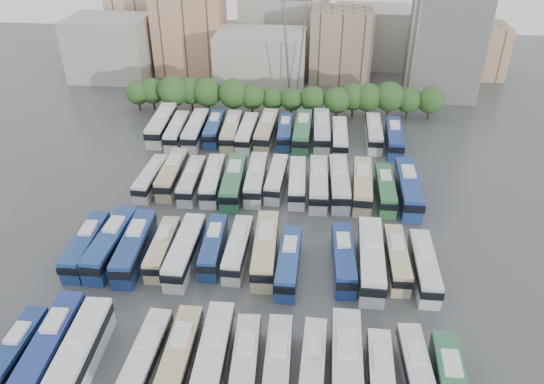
# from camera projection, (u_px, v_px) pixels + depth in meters

# --- Properties ---
(ground) EXTENTS (220.00, 220.00, 0.00)m
(ground) POSITION_uv_depth(u_px,v_px,m) (257.00, 236.00, 72.74)
(ground) COLOR #424447
(ground) RESTS_ON ground
(tree_line) EXTENTS (64.26, 7.48, 7.87)m
(tree_line) POSITION_uv_depth(u_px,v_px,m) (278.00, 95.00, 106.34)
(tree_line) COLOR black
(tree_line) RESTS_ON ground
(city_buildings) EXTENTS (102.00, 35.00, 20.00)m
(city_buildings) POSITION_uv_depth(u_px,v_px,m) (260.00, 36.00, 130.27)
(city_buildings) COLOR #9E998E
(city_buildings) RESTS_ON ground
(apartment_tower) EXTENTS (14.00, 14.00, 26.00)m
(apartment_tower) POSITION_uv_depth(u_px,v_px,m) (447.00, 35.00, 112.51)
(apartment_tower) COLOR silver
(apartment_tower) RESTS_ON ground
(electricity_pylon) EXTENTS (9.00, 6.91, 33.83)m
(electricity_pylon) POSITION_uv_depth(u_px,v_px,m) (295.00, 13.00, 105.31)
(electricity_pylon) COLOR slate
(electricity_pylon) RESTS_ON ground
(bus_r0_s0) EXTENTS (2.65, 11.13, 3.48)m
(bus_r0_s0) POSITION_uv_depth(u_px,v_px,m) (14.00, 354.00, 52.90)
(bus_r0_s0) COLOR navy
(bus_r0_s0) RESTS_ON ground
(bus_r0_s1) EXTENTS (3.19, 12.77, 3.98)m
(bus_r0_s1) POSITION_uv_depth(u_px,v_px,m) (52.00, 345.00, 53.66)
(bus_r0_s1) COLOR navy
(bus_r0_s1) RESTS_ON ground
(bus_r0_s2) EXTENTS (3.28, 13.41, 4.18)m
(bus_r0_s2) POSITION_uv_depth(u_px,v_px,m) (79.00, 355.00, 52.34)
(bus_r0_s2) COLOR white
(bus_r0_s2) RESTS_ON ground
(bus_r0_s4) EXTENTS (2.91, 11.47, 3.57)m
(bus_r0_s4) POSITION_uv_depth(u_px,v_px,m) (145.00, 359.00, 52.34)
(bus_r0_s4) COLOR silver
(bus_r0_s4) RESTS_ON ground
(bus_r0_s5) EXTENTS (2.57, 11.76, 3.69)m
(bus_r0_s5) POSITION_uv_depth(u_px,v_px,m) (179.00, 357.00, 52.45)
(bus_r0_s5) COLOR #C5B187
(bus_r0_s5) RESTS_ON ground
(bus_r0_s6) EXTENTS (2.91, 12.55, 3.92)m
(bus_r0_s6) POSITION_uv_depth(u_px,v_px,m) (213.00, 357.00, 52.36)
(bus_r0_s6) COLOR silver
(bus_r0_s6) RESTS_ON ground
(bus_r0_s7) EXTENTS (2.97, 11.37, 3.54)m
(bus_r0_s7) POSITION_uv_depth(u_px,v_px,m) (245.00, 365.00, 51.72)
(bus_r0_s7) COLOR silver
(bus_r0_s7) RESTS_ON ground
(bus_r0_s8) EXTENTS (2.72, 11.61, 3.63)m
(bus_r0_s8) POSITION_uv_depth(u_px,v_px,m) (277.00, 367.00, 51.45)
(bus_r0_s8) COLOR silver
(bus_r0_s8) RESTS_ON ground
(bus_r0_s9) EXTENTS (2.77, 10.94, 3.41)m
(bus_r0_s9) POSITION_uv_depth(u_px,v_px,m) (313.00, 367.00, 51.59)
(bus_r0_s9) COLOR silver
(bus_r0_s9) RESTS_ON ground
(bus_r0_s10) EXTENTS (3.12, 13.66, 4.28)m
(bus_r0_s10) POSITION_uv_depth(u_px,v_px,m) (346.00, 371.00, 50.67)
(bus_r0_s10) COLOR silver
(bus_r0_s10) RESTS_ON ground
(bus_r0_s11) EXTENTS (2.64, 11.00, 3.43)m
(bus_r0_s11) POSITION_uv_depth(u_px,v_px,m) (381.00, 381.00, 50.18)
(bus_r0_s11) COLOR silver
(bus_r0_s11) RESTS_ON ground
(bus_r0_s12) EXTENTS (2.97, 11.17, 3.47)m
(bus_r0_s12) POSITION_uv_depth(u_px,v_px,m) (417.00, 375.00, 50.75)
(bus_r0_s12) COLOR silver
(bus_r0_s12) RESTS_ON ground
(bus_r1_s0) EXTENTS (2.74, 11.80, 3.69)m
(bus_r1_s0) POSITION_uv_depth(u_px,v_px,m) (86.00, 245.00, 68.09)
(bus_r1_s0) COLOR navy
(bus_r1_s0) RESTS_ON ground
(bus_r1_s1) EXTENTS (3.38, 13.04, 4.06)m
(bus_r1_s1) POSITION_uv_depth(u_px,v_px,m) (111.00, 243.00, 68.18)
(bus_r1_s1) COLOR navy
(bus_r1_s1) RESTS_ON ground
(bus_r1_s2) EXTENTS (3.22, 12.80, 3.99)m
(bus_r1_s2) POSITION_uv_depth(u_px,v_px,m) (135.00, 246.00, 67.60)
(bus_r1_s2) COLOR navy
(bus_r1_s2) RESTS_ON ground
(bus_r1_s3) EXTENTS (2.49, 10.80, 3.38)m
(bus_r1_s3) POSITION_uv_depth(u_px,v_px,m) (163.00, 248.00, 67.82)
(bus_r1_s3) COLOR #CDBA8D
(bus_r1_s3) RESTS_ON ground
(bus_r1_s4) EXTENTS (2.98, 12.52, 3.91)m
(bus_r1_s4) POSITION_uv_depth(u_px,v_px,m) (185.00, 250.00, 66.95)
(bus_r1_s4) COLOR silver
(bus_r1_s4) RESTS_ON ground
(bus_r1_s5) EXTENTS (2.71, 10.98, 3.42)m
(bus_r1_s5) POSITION_uv_depth(u_px,v_px,m) (213.00, 245.00, 68.22)
(bus_r1_s5) COLOR navy
(bus_r1_s5) RESTS_ON ground
(bus_r1_s6) EXTENTS (2.71, 11.25, 3.51)m
(bus_r1_s6) POSITION_uv_depth(u_px,v_px,m) (238.00, 248.00, 67.67)
(bus_r1_s6) COLOR silver
(bus_r1_s6) RESTS_ON ground
(bus_r1_s7) EXTENTS (3.19, 12.96, 4.04)m
(bus_r1_s7) POSITION_uv_depth(u_px,v_px,m) (265.00, 249.00, 67.15)
(bus_r1_s7) COLOR #C8B889
(bus_r1_s7) RESTS_ON ground
(bus_r1_s8) EXTENTS (2.80, 11.66, 3.64)m
(bus_r1_s8) POSITION_uv_depth(u_px,v_px,m) (289.00, 262.00, 65.26)
(bus_r1_s8) COLOR navy
(bus_r1_s8) RESTS_ON ground
(bus_r1_s10) EXTENTS (3.07, 11.85, 3.69)m
(bus_r1_s10) POSITION_uv_depth(u_px,v_px,m) (343.00, 258.00, 65.83)
(bus_r1_s10) COLOR navy
(bus_r1_s10) RESTS_ON ground
(bus_r1_s11) EXTENTS (3.34, 13.72, 4.28)m
(bus_r1_s11) POSITION_uv_depth(u_px,v_px,m) (371.00, 259.00, 65.24)
(bus_r1_s11) COLOR silver
(bus_r1_s11) RESTS_ON ground
(bus_r1_s12) EXTENTS (2.52, 11.10, 3.48)m
(bus_r1_s12) POSITION_uv_depth(u_px,v_px,m) (397.00, 258.00, 65.93)
(bus_r1_s12) COLOR #C6B588
(bus_r1_s12) RESTS_ON ground
(bus_r1_s13) EXTENTS (2.62, 11.73, 3.67)m
(bus_r1_s13) POSITION_uv_depth(u_px,v_px,m) (424.00, 266.00, 64.46)
(bus_r1_s13) COLOR silver
(bus_r1_s13) RESTS_ON ground
(bus_r2_s1) EXTENTS (2.98, 11.18, 3.47)m
(bus_r2_s1) POSITION_uv_depth(u_px,v_px,m) (151.00, 178.00, 83.14)
(bus_r2_s1) COLOR silver
(bus_r2_s1) RESTS_ON ground
(bus_r2_s2) EXTENTS (2.80, 12.36, 3.87)m
(bus_r2_s2) POSITION_uv_depth(u_px,v_px,m) (172.00, 173.00, 83.90)
(bus_r2_s2) COLOR tan
(bus_r2_s2) RESTS_ON ground
(bus_r2_s3) EXTENTS (2.64, 11.44, 3.58)m
(bus_r2_s3) POSITION_uv_depth(u_px,v_px,m) (192.00, 180.00, 82.44)
(bus_r2_s3) COLOR silver
(bus_r2_s3) RESTS_ON ground
(bus_r2_s4) EXTENTS (3.18, 12.08, 3.75)m
(bus_r2_s4) POSITION_uv_depth(u_px,v_px,m) (213.00, 180.00, 82.34)
(bus_r2_s4) COLOR silver
(bus_r2_s4) RESTS_ON ground
(bus_r2_s5) EXTENTS (3.27, 13.10, 4.08)m
(bus_r2_s5) POSITION_uv_depth(u_px,v_px,m) (234.00, 181.00, 81.60)
(bus_r2_s5) COLOR #307047
(bus_r2_s5) RESTS_ON ground
(bus_r2_s6) EXTENTS (2.91, 12.37, 3.87)m
(bus_r2_s6) POSITION_uv_depth(u_px,v_px,m) (256.00, 178.00, 82.57)
(bus_r2_s6) COLOR silver
(bus_r2_s6) RESTS_ON ground
(bus_r2_s7) EXTENTS (2.99, 11.39, 3.54)m
(bus_r2_s7) POSITION_uv_depth(u_px,v_px,m) (277.00, 178.00, 82.95)
(bus_r2_s7) COLOR silver
(bus_r2_s7) RESTS_ON ground
(bus_r2_s8) EXTENTS (2.92, 11.75, 3.66)m
(bus_r2_s8) POSITION_uv_depth(u_px,v_px,m) (297.00, 182.00, 81.92)
(bus_r2_s8) COLOR white
(bus_r2_s8) RESTS_ON ground
(bus_r2_s9) EXTENTS (3.01, 12.83, 4.01)m
(bus_r2_s9) POSITION_uv_depth(u_px,v_px,m) (318.00, 183.00, 81.21)
(bus_r2_s9) COLOR silver
(bus_r2_s9) RESTS_ON ground
(bus_r2_s10) EXTENTS (3.27, 13.00, 4.05)m
(bus_r2_s10) POSITION_uv_depth(u_px,v_px,m) (339.00, 183.00, 81.28)
(bus_r2_s10) COLOR silver
(bus_r2_s10) RESTS_ON ground
(bus_r2_s11) EXTENTS (3.37, 12.91, 4.01)m
(bus_r2_s11) POSITION_uv_depth(u_px,v_px,m) (362.00, 185.00, 80.75)
(bus_r2_s11) COLOR #C3B386
(bus_r2_s11) RESTS_ON ground
(bus_r2_s12) EXTENTS (2.54, 11.53, 3.61)m
(bus_r2_s12) POSITION_uv_depth(u_px,v_px,m) (385.00, 189.00, 80.01)
(bus_r2_s12) COLOR #2E6B3D
(bus_r2_s12) RESTS_ON ground
(bus_r2_s13) EXTENTS (3.08, 13.58, 4.25)m
(bus_r2_s13) POSITION_uv_depth(u_px,v_px,m) (408.00, 188.00, 79.76)
(bus_r2_s13) COLOR navy
(bus_r2_s13) RESTS_ON ground
(bus_r3_s0) EXTENTS (3.34, 13.76, 4.29)m
(bus_r3_s0) POSITION_uv_depth(u_px,v_px,m) (162.00, 124.00, 99.50)
(bus_r3_s0) COLOR silver
(bus_r3_s0) RESTS_ON ground
(bus_r3_s1) EXTENTS (3.05, 12.10, 3.77)m
(bus_r3_s1) POSITION_uv_depth(u_px,v_px,m) (177.00, 131.00, 97.74)
(bus_r3_s1) COLOR silver
(bus_r3_s1) RESTS_ON ground
(bus_r3_s2) EXTENTS (2.99, 12.97, 4.06)m
(bus_r3_s2) POSITION_uv_depth(u_px,v_px,m) (196.00, 130.00, 97.75)
(bus_r3_s2) COLOR silver
(bus_r3_s2) RESTS_ON ground
(bus_r3_s3) EXTENTS (2.91, 11.74, 3.66)m
(bus_r3_s3) POSITION_uv_depth(u_px,v_px,m) (214.00, 128.00, 98.77)
(bus_r3_s3) COLOR navy
(bus_r3_s3) RESTS_ON ground
(bus_r3_s4) EXTENTS (3.06, 12.51, 3.90)m
(bus_r3_s4) POSITION_uv_depth(u_px,v_px,m) (231.00, 130.00, 97.61)
(bus_r3_s4) COLOR #C6BC88
(bus_r3_s4) RESTS_ON ground
(bus_r3_s5) EXTENTS (2.98, 12.14, 3.79)m
(bus_r3_s5) POSITION_uv_depth(u_px,v_px,m) (247.00, 132.00, 97.03)
(bus_r3_s5) COLOR white
(bus_r3_s5) RESTS_ON ground
(bus_r3_s6) EXTENTS (3.47, 13.24, 4.12)m
(bus_r3_s6) POSITION_uv_depth(u_px,v_px,m) (266.00, 130.00, 97.54)
(bus_r3_s6) COLOR tan
(bus_r3_s6) RESTS_ON ground
(bus_r3_s7) EXTENTS (2.65, 11.28, 3.53)m
(bus_r3_s7) POSITION_uv_depth(u_px,v_px,m) (285.00, 131.00, 97.72)
(bus_r3_s7) COLOR navy
(bus_r3_s7) RESTS_ON ground
(bus_r3_s8) EXTENTS (3.17, 13.43, 4.20)m
(bus_r3_s8) POSITION_uv_depth(u_px,v_px,m) (303.00, 131.00, 97.06)
(bus_r3_s8) COLOR #2F6F43
(bus_r3_s8) RESTS_ON ground
(bus_r3_s9) EXTENTS (3.22, 13.46, 4.20)m
(bus_r3_s9) POSITION_uv_depth(u_px,v_px,m) (322.00, 130.00, 97.32)
(bus_r3_s9) COLOR silver
(bus_r3_s9) RESTS_ON ground
(bus_r3_s10) EXTENTS (2.73, 12.13, 3.80)m
(bus_r3_s10) POSITION_uv_depth(u_px,v_px,m) (340.00, 137.00, 95.29)
(bus_r3_s10) COLOR silver
(bus_r3_s10) RESTS_ON ground
(bus_r3_s12) EXTENTS (2.83, 12.10, 3.78)m
(bus_r3_s12) POSITION_uv_depth(u_px,v_px,m) (374.00, 133.00, 96.92)
(bus_r3_s12) COLOR silver
(bus_r3_s12) RESTS_ON ground
(bus_r3_s13) EXTENTS (3.27, 12.52, 3.89)m
(bus_r3_s13) POSITION_uv_depth(u_px,v_px,m) (394.00, 137.00, 95.16)
(bus_r3_s13) COLOR navy
(bus_r3_s13) RESTS_ON ground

